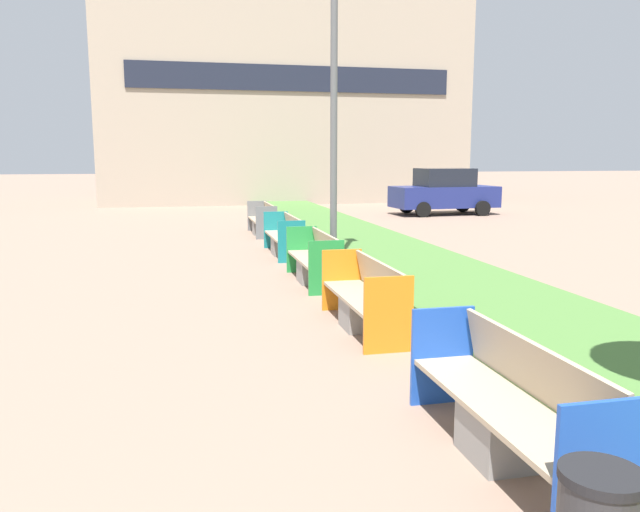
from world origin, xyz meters
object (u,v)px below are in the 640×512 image
(bench_orange_frame, at_px, (365,302))
(bench_green_frame, at_px, (315,263))
(bench_grey_frame, at_px, (263,222))
(street_lamp_post, at_px, (334,56))
(parked_car_distant, at_px, (444,192))
(bench_blue_frame, at_px, (507,413))
(bench_teal_frame, at_px, (285,239))

(bench_orange_frame, xyz_separation_m, bench_green_frame, (-0.00, 3.24, -0.00))
(bench_grey_frame, relative_size, street_lamp_post, 0.28)
(street_lamp_post, bearing_deg, bench_green_frame, -120.69)
(street_lamp_post, height_order, parked_car_distant, street_lamp_post)
(bench_blue_frame, distance_m, bench_teal_frame, 10.50)
(bench_grey_frame, distance_m, street_lamp_post, 7.51)
(bench_green_frame, bearing_deg, bench_teal_frame, 89.97)
(bench_green_frame, xyz_separation_m, bench_teal_frame, (0.00, 3.43, 0.00))
(bench_blue_frame, height_order, street_lamp_post, street_lamp_post)
(bench_orange_frame, distance_m, bench_teal_frame, 6.67)
(bench_teal_frame, bearing_deg, bench_blue_frame, -90.00)
(parked_car_distant, bearing_deg, bench_blue_frame, -115.45)
(bench_green_frame, height_order, street_lamp_post, street_lamp_post)
(bench_orange_frame, height_order, bench_teal_frame, same)
(street_lamp_post, bearing_deg, bench_blue_frame, -94.30)
(bench_teal_frame, bearing_deg, parked_car_distant, 47.97)
(bench_blue_frame, bearing_deg, bench_orange_frame, 90.02)
(bench_orange_frame, relative_size, bench_green_frame, 1.01)
(bench_orange_frame, relative_size, bench_teal_frame, 0.95)
(bench_teal_frame, relative_size, parked_car_distant, 0.55)
(street_lamp_post, relative_size, parked_car_distant, 1.82)
(street_lamp_post, bearing_deg, bench_orange_frame, -98.13)
(bench_orange_frame, bearing_deg, bench_green_frame, 90.00)
(bench_teal_frame, xyz_separation_m, bench_grey_frame, (-0.00, 3.99, -0.00))
(bench_orange_frame, relative_size, bench_grey_frame, 1.01)
(bench_teal_frame, bearing_deg, street_lamp_post, -75.75)
(bench_teal_frame, bearing_deg, bench_orange_frame, -90.01)
(bench_grey_frame, bearing_deg, street_lamp_post, -84.53)
(bench_blue_frame, distance_m, bench_orange_frame, 3.83)
(bench_teal_frame, height_order, street_lamp_post, street_lamp_post)
(bench_blue_frame, distance_m, street_lamp_post, 9.01)
(parked_car_distant, bearing_deg, bench_grey_frame, -151.52)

